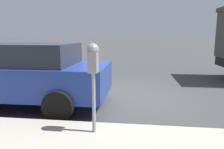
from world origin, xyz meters
The scene contains 3 objects.
ground_plane centered at (0.00, 0.00, 0.00)m, with size 220.00×220.00×0.00m, color #424244.
parking_meter centered at (-2.61, 0.06, 1.26)m, with size 0.21×0.19×1.48m.
car_blue centered at (-0.99, 2.32, 0.81)m, with size 2.19×4.57×1.54m.
Camera 1 is at (-6.00, -0.68, 1.73)m, focal length 35.00 mm.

